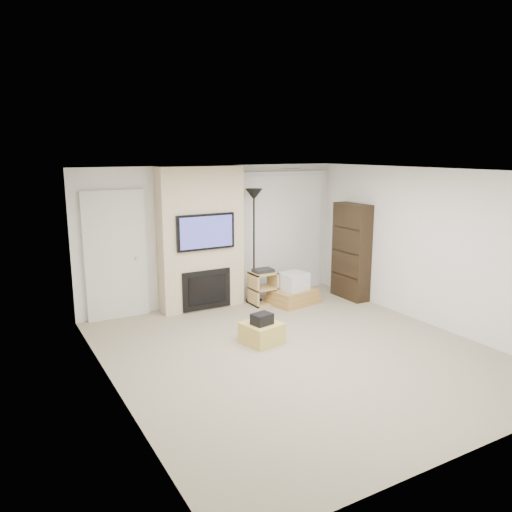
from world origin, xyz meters
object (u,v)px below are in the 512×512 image
ottoman (262,333)px  box_stack (293,292)px  bookshelf (351,251)px  floor_lamp (254,214)px  av_stand (263,286)px

ottoman → box_stack: bearing=43.3°
box_stack → bookshelf: 1.35m
ottoman → floor_lamp: (0.89, 1.82, 1.50)m
box_stack → bookshelf: (1.14, -0.23, 0.68)m
box_stack → bookshelf: bookshelf is taller
ottoman → av_stand: 1.89m
box_stack → av_stand: bearing=155.1°
av_stand → box_stack: bearing=-24.9°
ottoman → floor_lamp: floor_lamp is taller
ottoman → box_stack: 2.02m
box_stack → bookshelf: bearing=-11.5°
floor_lamp → av_stand: (0.08, -0.21, -1.30)m
floor_lamp → box_stack: (0.58, -0.44, -1.43)m
av_stand → bookshelf: (1.65, -0.47, 0.55)m
av_stand → box_stack: (0.50, -0.23, -0.13)m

